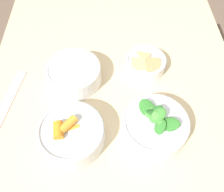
% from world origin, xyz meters
% --- Properties ---
extents(ground_plane, '(10.00, 10.00, 0.00)m').
position_xyz_m(ground_plane, '(0.00, 0.00, 0.00)').
color(ground_plane, brown).
extents(dining_table, '(1.32, 0.76, 0.75)m').
position_xyz_m(dining_table, '(0.00, 0.00, 0.64)').
color(dining_table, beige).
rests_on(dining_table, ground_plane).
extents(bowl_carrots, '(0.16, 0.16, 0.08)m').
position_xyz_m(bowl_carrots, '(-0.11, 0.11, 0.78)').
color(bowl_carrots, silver).
rests_on(bowl_carrots, dining_table).
extents(bowl_greens, '(0.17, 0.17, 0.09)m').
position_xyz_m(bowl_greens, '(-0.09, -0.10, 0.78)').
color(bowl_greens, silver).
rests_on(bowl_greens, dining_table).
extents(bowl_beans_hotdog, '(0.16, 0.16, 0.06)m').
position_xyz_m(bowl_beans_hotdog, '(0.09, 0.12, 0.78)').
color(bowl_beans_hotdog, white).
rests_on(bowl_beans_hotdog, dining_table).
extents(bowl_cookies, '(0.12, 0.12, 0.05)m').
position_xyz_m(bowl_cookies, '(0.13, -0.10, 0.77)').
color(bowl_cookies, silver).
rests_on(bowl_cookies, dining_table).
extents(ruler, '(0.31, 0.09, 0.00)m').
position_xyz_m(ruler, '(-0.02, 0.31, 0.75)').
color(ruler, '#EFB7C6').
rests_on(ruler, dining_table).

